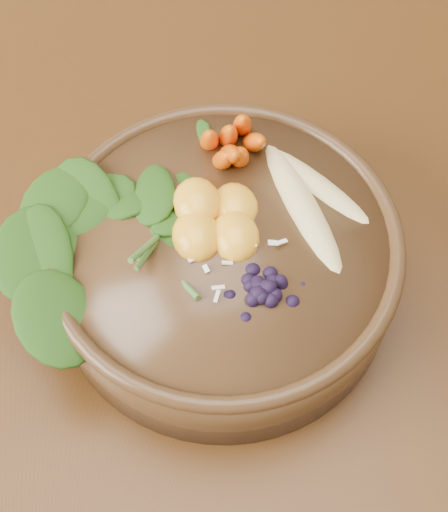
{
  "coord_description": "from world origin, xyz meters",
  "views": [
    {
      "loc": [
        -0.0,
        -0.34,
        1.23
      ],
      "look_at": [
        0.04,
        -0.08,
        0.79
      ],
      "focal_mm": 50.0,
      "sensor_mm": 36.0,
      "label": 1
    }
  ],
  "objects_px": {
    "stoneware_bowl": "(224,263)",
    "banana_halves": "(312,185)",
    "mandarin_cluster": "(216,210)",
    "kale_heap": "(139,190)",
    "blueberry_pile": "(266,282)",
    "dining_table": "(170,270)",
    "carrot_cluster": "(235,117)"
  },
  "relations": [
    {
      "from": "banana_halves",
      "to": "mandarin_cluster",
      "type": "height_order",
      "value": "mandarin_cluster"
    },
    {
      "from": "dining_table",
      "to": "stoneware_bowl",
      "type": "bearing_deg",
      "value": -62.68
    },
    {
      "from": "kale_heap",
      "to": "mandarin_cluster",
      "type": "relative_size",
      "value": 2.07
    },
    {
      "from": "blueberry_pile",
      "to": "banana_halves",
      "type": "bearing_deg",
      "value": 57.41
    },
    {
      "from": "dining_table",
      "to": "mandarin_cluster",
      "type": "distance_m",
      "value": 0.19
    },
    {
      "from": "stoneware_bowl",
      "to": "banana_halves",
      "type": "relative_size",
      "value": 1.77
    },
    {
      "from": "stoneware_bowl",
      "to": "carrot_cluster",
      "type": "xyz_separation_m",
      "value": [
        0.02,
        0.08,
        0.07
      ]
    },
    {
      "from": "stoneware_bowl",
      "to": "kale_heap",
      "type": "relative_size",
      "value": 1.53
    },
    {
      "from": "kale_heap",
      "to": "stoneware_bowl",
      "type": "bearing_deg",
      "value": -34.21
    },
    {
      "from": "stoneware_bowl",
      "to": "blueberry_pile",
      "type": "height_order",
      "value": "blueberry_pile"
    },
    {
      "from": "kale_heap",
      "to": "mandarin_cluster",
      "type": "bearing_deg",
      "value": -22.86
    },
    {
      "from": "mandarin_cluster",
      "to": "blueberry_pile",
      "type": "relative_size",
      "value": 0.69
    },
    {
      "from": "kale_heap",
      "to": "blueberry_pile",
      "type": "xyz_separation_m",
      "value": [
        0.07,
        -0.08,
        -0.0
      ]
    },
    {
      "from": "dining_table",
      "to": "blueberry_pile",
      "type": "xyz_separation_m",
      "value": [
        0.06,
        -0.12,
        0.18
      ]
    },
    {
      "from": "blueberry_pile",
      "to": "mandarin_cluster",
      "type": "bearing_deg",
      "value": 109.66
    },
    {
      "from": "kale_heap",
      "to": "mandarin_cluster",
      "type": "xyz_separation_m",
      "value": [
        0.05,
        -0.02,
        -0.01
      ]
    },
    {
      "from": "kale_heap",
      "to": "banana_halves",
      "type": "height_order",
      "value": "kale_heap"
    },
    {
      "from": "stoneware_bowl",
      "to": "banana_halves",
      "type": "distance_m",
      "value": 0.09
    },
    {
      "from": "stoneware_bowl",
      "to": "kale_heap",
      "type": "distance_m",
      "value": 0.08
    },
    {
      "from": "dining_table",
      "to": "banana_halves",
      "type": "relative_size",
      "value": 11.31
    },
    {
      "from": "dining_table",
      "to": "blueberry_pile",
      "type": "distance_m",
      "value": 0.22
    },
    {
      "from": "stoneware_bowl",
      "to": "dining_table",
      "type": "bearing_deg",
      "value": 117.32
    },
    {
      "from": "carrot_cluster",
      "to": "banana_halves",
      "type": "distance_m",
      "value": 0.07
    },
    {
      "from": "mandarin_cluster",
      "to": "stoneware_bowl",
      "type": "bearing_deg",
      "value": -77.42
    },
    {
      "from": "kale_heap",
      "to": "carrot_cluster",
      "type": "distance_m",
      "value": 0.09
    },
    {
      "from": "carrot_cluster",
      "to": "blueberry_pile",
      "type": "xyz_separation_m",
      "value": [
        -0.0,
        -0.13,
        -0.02
      ]
    },
    {
      "from": "dining_table",
      "to": "stoneware_bowl",
      "type": "height_order",
      "value": "stoneware_bowl"
    },
    {
      "from": "kale_heap",
      "to": "blueberry_pile",
      "type": "distance_m",
      "value": 0.11
    },
    {
      "from": "carrot_cluster",
      "to": "banana_halves",
      "type": "bearing_deg",
      "value": -66.94
    },
    {
      "from": "stoneware_bowl",
      "to": "blueberry_pile",
      "type": "bearing_deg",
      "value": -68.21
    },
    {
      "from": "mandarin_cluster",
      "to": "blueberry_pile",
      "type": "distance_m",
      "value": 0.07
    },
    {
      "from": "carrot_cluster",
      "to": "blueberry_pile",
      "type": "relative_size",
      "value": 0.6
    }
  ]
}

